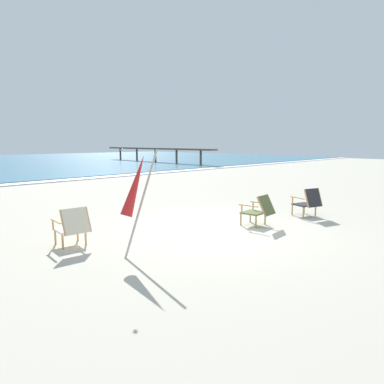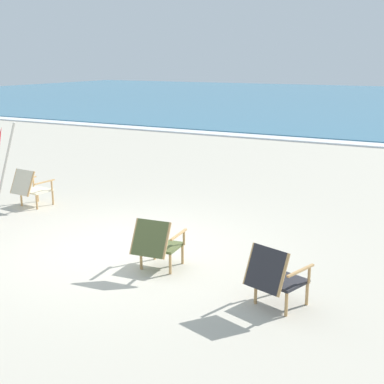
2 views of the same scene
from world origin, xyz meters
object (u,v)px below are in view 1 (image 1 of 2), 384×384
(beach_chair_back_left, at_px, (73,226))
(beach_chair_mid_center, at_px, (259,209))
(umbrella_furled_red, at_px, (136,186))
(beach_chair_front_right, at_px, (308,202))

(beach_chair_back_left, bearing_deg, beach_chair_mid_center, -22.34)
(beach_chair_mid_center, xyz_separation_m, umbrella_furled_red, (-3.49, 0.34, 0.87))
(umbrella_furled_red, bearing_deg, beach_chair_back_left, 113.95)
(beach_chair_front_right, height_order, beach_chair_back_left, beach_chair_front_right)
(beach_chair_back_left, bearing_deg, umbrella_furled_red, -66.05)
(beach_chair_mid_center, distance_m, beach_chair_front_right, 1.93)
(beach_chair_front_right, distance_m, beach_chair_back_left, 6.32)
(beach_chair_front_right, xyz_separation_m, beach_chair_back_left, (-5.99, 2.03, -0.00))
(beach_chair_front_right, bearing_deg, umbrella_furled_red, 172.72)
(beach_chair_back_left, relative_size, umbrella_furled_red, 0.40)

